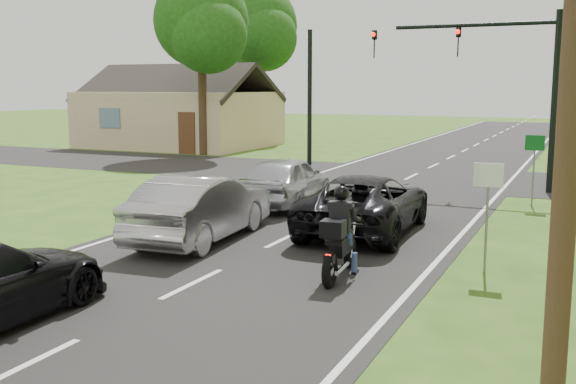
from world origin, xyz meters
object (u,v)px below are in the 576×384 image
(sign_white, at_px, (488,191))
(sign_green, at_px, (534,153))
(motorcycle_rider, at_px, (340,242))
(dark_suv, at_px, (366,203))
(silver_sedan, at_px, (201,208))
(traffic_signal, at_px, (497,68))
(silver_suv, at_px, (286,180))

(sign_white, xyz_separation_m, sign_green, (0.20, 8.00, 0.00))
(motorcycle_rider, distance_m, dark_suv, 4.08)
(silver_sedan, distance_m, sign_white, 6.46)
(dark_suv, distance_m, traffic_signal, 9.35)
(traffic_signal, height_order, sign_white, traffic_signal)
(sign_white, bearing_deg, sign_green, 88.57)
(dark_suv, relative_size, traffic_signal, 0.80)
(dark_suv, xyz_separation_m, sign_green, (3.41, 5.49, 0.88))
(motorcycle_rider, relative_size, traffic_signal, 0.32)
(motorcycle_rider, xyz_separation_m, silver_suv, (-4.12, 6.62, 0.07))
(dark_suv, distance_m, silver_suv, 4.23)
(silver_suv, xyz_separation_m, sign_white, (6.54, -5.12, 0.84))
(silver_sedan, relative_size, silver_suv, 1.06)
(motorcycle_rider, xyz_separation_m, dark_suv, (-0.79, 4.00, 0.03))
(silver_suv, bearing_deg, silver_sedan, 87.21)
(motorcycle_rider, relative_size, silver_sedan, 0.44)
(silver_suv, relative_size, sign_white, 2.07)
(sign_white, bearing_deg, dark_suv, 141.93)
(dark_suv, relative_size, silver_suv, 1.16)
(silver_suv, distance_m, sign_green, 7.37)
(silver_suv, distance_m, traffic_signal, 8.54)
(motorcycle_rider, bearing_deg, traffic_signal, 80.75)
(traffic_signal, distance_m, sign_green, 4.24)
(silver_sedan, bearing_deg, silver_suv, -92.93)
(silver_sedan, bearing_deg, dark_suv, -147.44)
(sign_green, bearing_deg, sign_white, -91.43)
(traffic_signal, distance_m, sign_white, 11.39)
(traffic_signal, bearing_deg, silver_suv, -131.30)
(silver_suv, height_order, traffic_signal, traffic_signal)
(motorcycle_rider, height_order, dark_suv, motorcycle_rider)
(dark_suv, height_order, sign_white, sign_white)
(silver_sedan, xyz_separation_m, silver_suv, (-0.14, 5.02, -0.02))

